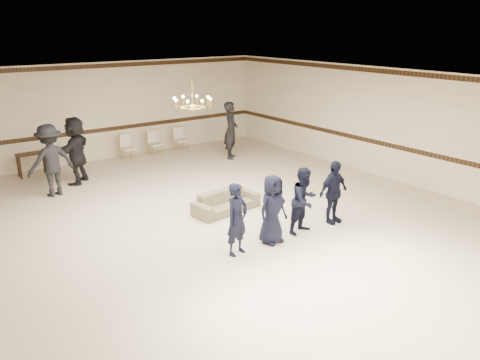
# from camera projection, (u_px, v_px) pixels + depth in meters

# --- Properties ---
(room) EXTENTS (12.01, 14.01, 3.21)m
(room) POSITION_uv_depth(u_px,v_px,m) (218.00, 157.00, 10.62)
(room) COLOR beige
(room) RESTS_ON ground
(chair_rail) EXTENTS (12.00, 0.02, 0.14)m
(chair_rail) POSITION_uv_depth(u_px,v_px,m) (101.00, 130.00, 16.16)
(chair_rail) COLOR #371F10
(chair_rail) RESTS_ON wall_back
(crown_molding) EXTENTS (12.00, 0.02, 0.14)m
(crown_molding) POSITION_uv_depth(u_px,v_px,m) (95.00, 66.00, 15.52)
(crown_molding) COLOR #371F10
(crown_molding) RESTS_ON wall_back
(chandelier) EXTENTS (0.94, 0.94, 0.89)m
(chandelier) POSITION_uv_depth(u_px,v_px,m) (192.00, 93.00, 11.00)
(chandelier) COLOR gold
(chandelier) RESTS_ON ceiling
(boy_a) EXTENTS (0.60, 0.47, 1.47)m
(boy_a) POSITION_uv_depth(u_px,v_px,m) (237.00, 219.00, 9.48)
(boy_a) COLOR black
(boy_a) RESTS_ON floor
(boy_b) EXTENTS (0.77, 0.55, 1.47)m
(boy_b) POSITION_uv_depth(u_px,v_px,m) (272.00, 209.00, 9.99)
(boy_b) COLOR black
(boy_b) RESTS_ON floor
(boy_c) EXTENTS (0.79, 0.66, 1.47)m
(boy_c) POSITION_uv_depth(u_px,v_px,m) (304.00, 200.00, 10.50)
(boy_c) COLOR black
(boy_c) RESTS_ON floor
(boy_d) EXTENTS (0.88, 0.40, 1.47)m
(boy_d) POSITION_uv_depth(u_px,v_px,m) (333.00, 192.00, 11.01)
(boy_d) COLOR black
(boy_d) RESTS_ON floor
(settee) EXTENTS (1.78, 0.87, 0.50)m
(settee) POSITION_uv_depth(u_px,v_px,m) (226.00, 201.00, 11.82)
(settee) COLOR #746F4D
(settee) RESTS_ON floor
(adult_left) EXTENTS (1.34, 0.91, 1.92)m
(adult_left) POSITION_uv_depth(u_px,v_px,m) (51.00, 160.00, 12.72)
(adult_left) COLOR black
(adult_left) RESTS_ON floor
(adult_mid) EXTENTS (1.65, 1.67, 1.92)m
(adult_mid) POSITION_uv_depth(u_px,v_px,m) (76.00, 150.00, 13.76)
(adult_mid) COLOR black
(adult_mid) RESTS_ON floor
(adult_right) EXTENTS (0.81, 0.83, 1.92)m
(adult_right) POSITION_uv_depth(u_px,v_px,m) (231.00, 130.00, 16.33)
(adult_right) COLOR black
(adult_right) RESTS_ON floor
(banquet_chair_left) EXTENTS (0.43, 0.43, 0.89)m
(banquet_chair_left) POSITION_uv_depth(u_px,v_px,m) (128.00, 148.00, 16.10)
(banquet_chair_left) COLOR beige
(banquet_chair_left) RESTS_ON floor
(banquet_chair_mid) EXTENTS (0.43, 0.43, 0.89)m
(banquet_chair_mid) POSITION_uv_depth(u_px,v_px,m) (155.00, 144.00, 16.67)
(banquet_chair_mid) COLOR beige
(banquet_chair_mid) RESTS_ON floor
(banquet_chair_right) EXTENTS (0.44, 0.44, 0.89)m
(banquet_chair_right) POSITION_uv_depth(u_px,v_px,m) (181.00, 140.00, 17.23)
(banquet_chair_right) COLOR beige
(banquet_chair_right) RESTS_ON floor
(console_table) EXTENTS (0.85, 0.39, 0.71)m
(console_table) POSITION_uv_depth(u_px,v_px,m) (32.00, 164.00, 14.59)
(console_table) COLOR black
(console_table) RESTS_ON floor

